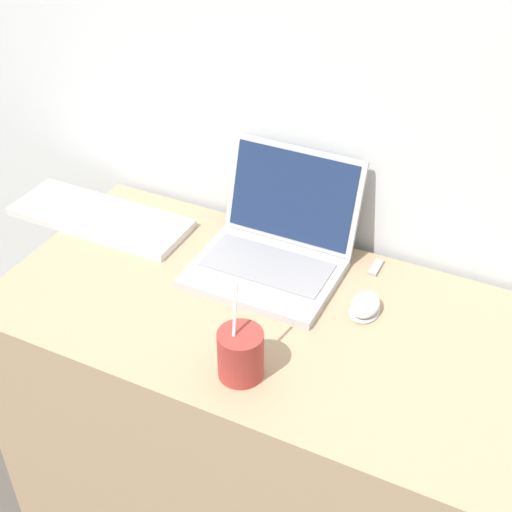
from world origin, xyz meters
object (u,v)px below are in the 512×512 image
usb_stick (376,267)px  computer_mouse (365,305)px  laptop (274,245)px  external_keyboard (101,218)px  drink_cup (241,353)px

usb_stick → computer_mouse: bearing=-80.5°
laptop → computer_mouse: size_ratio=3.68×
laptop → external_keyboard: 0.47m
drink_cup → computer_mouse: (0.15, 0.27, -0.04)m
drink_cup → external_keyboard: (-0.55, 0.31, -0.04)m
drink_cup → computer_mouse: bearing=60.8°
external_keyboard → drink_cup: bearing=-29.6°
laptop → drink_cup: 0.35m
drink_cup → laptop: bearing=104.5°
drink_cup → computer_mouse: size_ratio=2.30×
drink_cup → external_keyboard: size_ratio=0.44×
laptop → usb_stick: laptop is taller
computer_mouse → usb_stick: size_ratio=1.45×
laptop → drink_cup: (0.09, -0.34, 0.00)m
external_keyboard → laptop: bearing=3.6°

